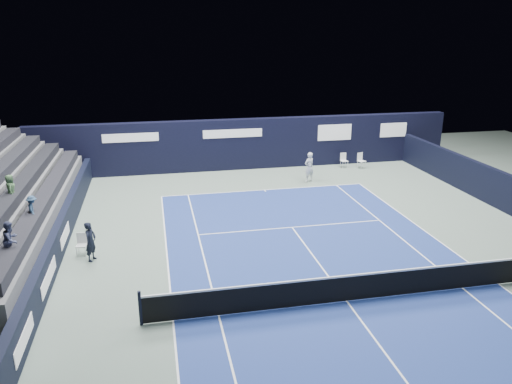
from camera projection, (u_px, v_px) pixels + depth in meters
ground at (326, 273)px, 17.75m from camera, size 48.00×48.00×0.00m
court_surface at (347, 301)px, 15.89m from camera, size 10.97×23.77×0.01m
enclosure_wall_right at (512, 195)px, 23.24m from camera, size 0.30×22.00×1.80m
folding_chair_back_a at (343, 158)px, 31.30m from camera, size 0.44×0.46×0.91m
folding_chair_back_b at (361, 159)px, 31.13m from camera, size 0.53×0.52×0.96m
line_judge_chair at (82, 243)px, 19.09m from camera, size 0.42×0.41×0.86m
line_judge at (91, 242)px, 18.51m from camera, size 0.56×0.65×1.52m
court_markings at (347, 301)px, 15.88m from camera, size 11.03×23.83×0.00m
tennis_net at (348, 287)px, 15.73m from camera, size 12.90×0.10×1.10m
back_sponsor_wall at (248, 144)px, 30.76m from camera, size 26.00×0.63×3.10m
side_barrier_left at (60, 236)px, 19.41m from camera, size 0.33×22.00×1.20m
tennis_player at (309, 167)px, 28.23m from camera, size 0.73×0.92×1.70m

